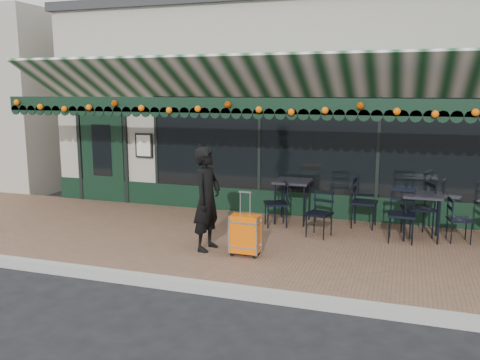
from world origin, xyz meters
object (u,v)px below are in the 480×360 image
(cafe_table_a, at_px, (423,198))
(cafe_table_b, at_px, (293,185))
(chair_b_front, at_px, (319,214))
(chair_b_left, at_px, (276,204))
(chair_b_right, at_px, (364,203))
(woman, at_px, (207,199))
(chair_a_right, at_px, (460,220))
(suitcase, at_px, (245,235))
(chair_a_left, at_px, (418,209))
(chair_a_front, at_px, (402,215))

(cafe_table_a, relative_size, cafe_table_b, 0.96)
(chair_b_front, bearing_deg, chair_b_left, 168.60)
(chair_b_right, bearing_deg, woman, 137.53)
(cafe_table_a, relative_size, chair_b_front, 0.98)
(woman, xyz_separation_m, chair_a_right, (3.96, 1.74, -0.45))
(suitcase, bearing_deg, chair_a_left, 38.53)
(chair_b_right, relative_size, chair_b_front, 1.16)
(woman, relative_size, suitcase, 1.64)
(chair_a_left, height_order, chair_b_front, chair_a_left)
(cafe_table_a, distance_m, chair_b_front, 1.80)
(suitcase, relative_size, cafe_table_a, 1.28)
(chair_a_left, distance_m, chair_b_left, 2.57)
(suitcase, height_order, chair_a_right, suitcase)
(chair_b_left, distance_m, chair_b_right, 1.68)
(chair_b_left, height_order, chair_b_front, chair_b_left)
(chair_a_front, xyz_separation_m, chair_b_front, (-1.40, -0.15, -0.05))
(woman, height_order, chair_a_right, woman)
(woman, distance_m, chair_b_right, 3.22)
(chair_b_right, height_order, chair_b_front, chair_b_right)
(cafe_table_b, height_order, chair_a_left, chair_a_left)
(cafe_table_a, height_order, chair_b_right, chair_b_right)
(cafe_table_a, xyz_separation_m, chair_b_left, (-2.63, 0.01, -0.29))
(woman, relative_size, chair_a_right, 2.16)
(cafe_table_b, relative_size, chair_b_left, 0.97)
(suitcase, distance_m, chair_a_front, 2.81)
(suitcase, relative_size, chair_a_front, 1.11)
(woman, xyz_separation_m, suitcase, (0.69, -0.12, -0.50))
(chair_a_left, height_order, chair_a_right, chair_a_left)
(suitcase, relative_size, chair_a_right, 1.32)
(cafe_table_a, bearing_deg, chair_b_front, -165.99)
(cafe_table_b, distance_m, chair_a_left, 2.36)
(cafe_table_a, height_order, chair_a_left, chair_a_left)
(cafe_table_b, relative_size, chair_b_right, 0.89)
(chair_a_front, distance_m, chair_b_right, 1.02)
(chair_b_left, height_order, chair_b_right, chair_b_right)
(chair_b_front, bearing_deg, suitcase, -108.36)
(chair_a_left, distance_m, chair_b_right, 1.00)
(cafe_table_a, bearing_deg, suitcase, -144.98)
(suitcase, xyz_separation_m, cafe_table_b, (0.26, 2.27, 0.41))
(suitcase, xyz_separation_m, chair_a_left, (2.59, 2.03, 0.15))
(cafe_table_a, height_order, cafe_table_b, cafe_table_b)
(woman, relative_size, chair_b_left, 1.94)
(cafe_table_a, xyz_separation_m, cafe_table_b, (-2.39, 0.41, 0.03))
(chair_b_front, bearing_deg, cafe_table_a, 28.65)
(cafe_table_b, relative_size, chair_a_right, 1.08)
(cafe_table_a, relative_size, chair_a_left, 0.82)
(cafe_table_b, xyz_separation_m, chair_a_right, (3.01, -0.40, -0.37))
(suitcase, relative_size, chair_a_left, 1.04)
(chair_a_right, bearing_deg, chair_b_left, 80.22)
(cafe_table_a, xyz_separation_m, chair_a_right, (0.62, 0.01, -0.33))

